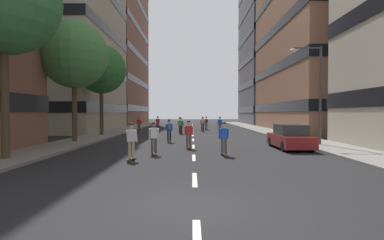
# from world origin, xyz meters

# --- Properties ---
(ground_plane) EXTENTS (148.91, 148.91, 0.00)m
(ground_plane) POSITION_xyz_m (0.00, 24.82, 0.00)
(ground_plane) COLOR black
(sidewalk_left) EXTENTS (3.12, 68.25, 0.14)m
(sidewalk_left) POSITION_xyz_m (-8.76, 27.92, 0.07)
(sidewalk_left) COLOR gray
(sidewalk_left) RESTS_ON ground_plane
(sidewalk_right) EXTENTS (3.12, 68.25, 0.14)m
(sidewalk_right) POSITION_xyz_m (8.76, 27.92, 0.07)
(sidewalk_right) COLOR gray
(sidewalk_right) RESTS_ON ground_plane
(lane_markings) EXTENTS (0.16, 57.20, 0.01)m
(lane_markings) POSITION_xyz_m (0.00, 25.50, 0.00)
(lane_markings) COLOR silver
(lane_markings) RESTS_ON ground_plane
(building_left_far) EXTENTS (14.11, 23.79, 35.81)m
(building_left_far) POSITION_xyz_m (-17.31, 52.90, 18.00)
(building_left_far) COLOR brown
(building_left_far) RESTS_ON ground_plane
(building_right_mid) EXTENTS (14.11, 22.85, 29.27)m
(building_right_mid) POSITION_xyz_m (17.31, 31.29, 14.73)
(building_right_mid) COLOR #9E6B51
(building_right_mid) RESTS_ON ground_plane
(building_right_far) EXTENTS (14.11, 17.34, 32.75)m
(building_right_far) POSITION_xyz_m (17.31, 52.90, 16.46)
(building_right_far) COLOR slate
(building_right_far) RESTS_ON ground_plane
(parked_car_near) EXTENTS (1.82, 4.40, 1.52)m
(parked_car_near) POSITION_xyz_m (6.00, 11.68, 0.70)
(parked_car_near) COLOR maroon
(parked_car_near) RESTS_ON ground_plane
(street_tree_near) EXTENTS (4.94, 4.94, 8.87)m
(street_tree_near) POSITION_xyz_m (-8.76, 15.28, 6.52)
(street_tree_near) COLOR #4C3823
(street_tree_near) RESTS_ON sidewalk_left
(street_tree_far) EXTENTS (4.67, 4.67, 8.60)m
(street_tree_far) POSITION_xyz_m (-8.76, 21.97, 6.38)
(street_tree_far) COLOR #4C3823
(street_tree_far) RESTS_ON sidewalk_left
(streetlamp_right) EXTENTS (2.13, 0.30, 6.50)m
(streetlamp_right) POSITION_xyz_m (8.08, 13.07, 4.14)
(streetlamp_right) COLOR #3F3F44
(streetlamp_right) RESTS_ON sidewalk_right
(skater_0) EXTENTS (0.53, 0.90, 1.78)m
(skater_0) POSITION_xyz_m (1.17, 28.74, 1.02)
(skater_0) COLOR brown
(skater_0) RESTS_ON ground_plane
(skater_1) EXTENTS (0.57, 0.92, 1.78)m
(skater_1) POSITION_xyz_m (-2.12, 8.97, 0.98)
(skater_1) COLOR brown
(skater_1) RESTS_ON ground_plane
(skater_2) EXTENTS (0.56, 0.92, 1.78)m
(skater_2) POSITION_xyz_m (-1.82, 15.77, 1.02)
(skater_2) COLOR brown
(skater_2) RESTS_ON ground_plane
(skater_3) EXTENTS (0.56, 0.92, 1.78)m
(skater_3) POSITION_xyz_m (1.58, 8.71, 0.98)
(skater_3) COLOR brown
(skater_3) RESTS_ON ground_plane
(skater_4) EXTENTS (0.57, 0.92, 1.78)m
(skater_4) POSITION_xyz_m (-6.28, 28.24, 0.98)
(skater_4) COLOR brown
(skater_4) RESTS_ON ground_plane
(skater_5) EXTENTS (0.56, 0.92, 1.78)m
(skater_5) POSITION_xyz_m (3.22, 28.92, 0.98)
(skater_5) COLOR brown
(skater_5) RESTS_ON ground_plane
(skater_6) EXTENTS (0.56, 0.92, 1.78)m
(skater_6) POSITION_xyz_m (-0.29, 11.76, 0.98)
(skater_6) COLOR brown
(skater_6) RESTS_ON ground_plane
(skater_7) EXTENTS (0.54, 0.91, 1.78)m
(skater_7) POSITION_xyz_m (-1.46, 26.99, 0.98)
(skater_7) COLOR brown
(skater_7) RESTS_ON ground_plane
(skater_8) EXTENTS (0.55, 0.92, 1.78)m
(skater_8) POSITION_xyz_m (-1.23, 24.34, 0.98)
(skater_8) COLOR brown
(skater_8) RESTS_ON ground_plane
(skater_9) EXTENTS (0.57, 0.92, 1.78)m
(skater_9) POSITION_xyz_m (1.76, 32.22, 1.02)
(skater_9) COLOR brown
(skater_9) RESTS_ON ground_plane
(skater_10) EXTENTS (0.56, 0.92, 1.78)m
(skater_10) POSITION_xyz_m (-2.94, 7.10, 0.98)
(skater_10) COLOR brown
(skater_10) RESTS_ON ground_plane
(skater_11) EXTENTS (0.56, 0.92, 1.78)m
(skater_11) POSITION_xyz_m (-4.63, 33.08, 0.98)
(skater_11) COLOR brown
(skater_11) RESTS_ON ground_plane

